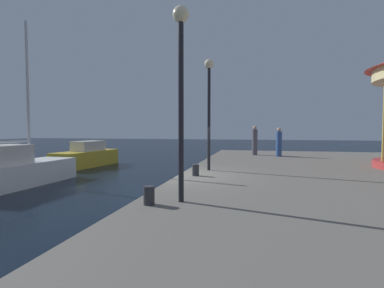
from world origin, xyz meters
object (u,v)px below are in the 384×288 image
(sailboat_white, at_px, (5,172))
(lamp_post_mid_promenade, at_px, (209,95))
(person_by_the_water, at_px, (255,141))
(person_mid_promenade, at_px, (279,143))
(bollard_center, at_px, (196,170))
(bollard_north, at_px, (149,195))
(motorboat_yellow, at_px, (87,157))
(lamp_post_near_edge, at_px, (181,69))

(sailboat_white, height_order, lamp_post_mid_promenade, sailboat_white)
(sailboat_white, height_order, person_by_the_water, sailboat_white)
(person_mid_promenade, bearing_deg, person_by_the_water, 151.70)
(bollard_center, height_order, bollard_north, same)
(lamp_post_mid_promenade, relative_size, bollard_center, 10.86)
(lamp_post_mid_promenade, relative_size, person_mid_promenade, 2.51)
(motorboat_yellow, relative_size, person_mid_promenade, 2.85)
(person_mid_promenade, bearing_deg, sailboat_white, -143.73)
(lamp_post_near_edge, relative_size, person_by_the_water, 2.31)
(bollard_north, distance_m, person_mid_promenade, 12.69)
(lamp_post_near_edge, xyz_separation_m, lamp_post_mid_promenade, (-0.20, 5.06, 0.04))
(motorboat_yellow, bearing_deg, person_mid_promenade, 5.45)
(bollard_north, bearing_deg, bollard_center, 87.42)
(lamp_post_mid_promenade, bearing_deg, person_by_the_water, 76.96)
(person_by_the_water, bearing_deg, lamp_post_near_edge, -96.96)
(motorboat_yellow, distance_m, lamp_post_near_edge, 14.36)
(person_mid_promenade, bearing_deg, bollard_north, -106.31)
(lamp_post_near_edge, relative_size, person_mid_promenade, 2.47)
(lamp_post_near_edge, height_order, person_by_the_water, lamp_post_near_edge)
(sailboat_white, height_order, bollard_center, sailboat_white)
(motorboat_yellow, bearing_deg, lamp_post_near_edge, -49.23)
(sailboat_white, xyz_separation_m, bollard_north, (7.70, -3.91, 0.30))
(bollard_north, bearing_deg, lamp_post_near_edge, 32.72)
(bollard_north, xyz_separation_m, person_by_the_water, (2.14, 12.93, 0.67))
(lamp_post_mid_promenade, bearing_deg, person_mid_promenade, 64.85)
(motorboat_yellow, distance_m, person_mid_promenade, 12.20)
(sailboat_white, bearing_deg, person_mid_promenade, 36.27)
(sailboat_white, distance_m, lamp_post_mid_promenade, 8.80)
(bollard_center, xyz_separation_m, person_mid_promenade, (3.38, 8.16, 0.61))
(person_by_the_water, bearing_deg, lamp_post_mid_promenade, -103.04)
(person_mid_promenade, relative_size, person_by_the_water, 0.93)
(person_mid_promenade, bearing_deg, motorboat_yellow, -174.55)
(lamp_post_mid_promenade, xyz_separation_m, bollard_north, (-0.41, -5.45, -2.77))
(person_mid_promenade, distance_m, person_by_the_water, 1.61)
(motorboat_yellow, height_order, person_by_the_water, person_by_the_water)
(sailboat_white, bearing_deg, motorboat_yellow, 96.85)
(bollard_center, bearing_deg, sailboat_white, -179.32)
(sailboat_white, distance_m, bollard_center, 7.88)
(bollard_north, xyz_separation_m, person_mid_promenade, (3.56, 12.16, 0.61))
(bollard_north, bearing_deg, motorboat_yellow, 127.83)
(sailboat_white, distance_m, person_mid_promenade, 13.99)
(sailboat_white, xyz_separation_m, lamp_post_mid_promenade, (8.10, 1.55, 3.07))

